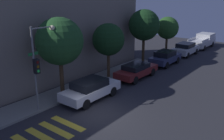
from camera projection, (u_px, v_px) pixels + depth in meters
ground_plane at (100, 115)px, 15.48m from camera, size 60.00×60.00×0.00m
sidewalk at (54, 97)px, 18.05m from camera, size 26.00×2.37×0.14m
building_row at (13, 40)px, 19.68m from camera, size 26.00×6.00×7.44m
crosswalk at (49, 133)px, 13.51m from camera, size 3.12×2.60×0.00m
traffic_light_pole at (40, 58)px, 15.21m from camera, size 2.07×0.56×5.41m
sedan_near_corner at (91, 89)px, 17.59m from camera, size 4.60×1.89×1.48m
sedan_middle at (136, 70)px, 22.09m from camera, size 4.65×1.77×1.32m
sedan_far_end at (165, 57)px, 26.26m from camera, size 4.24×1.81×1.50m
sedan_tail_of_row at (185, 49)px, 30.30m from camera, size 4.30×1.89×1.52m
pickup_truck at (203, 41)px, 34.79m from camera, size 5.56×2.13×1.80m
tree_near_corner at (60, 41)px, 17.12m from camera, size 3.32×3.32×5.76m
tree_midblock at (108, 40)px, 21.32m from camera, size 2.78×2.78×4.86m
tree_far_end at (144, 25)px, 25.50m from camera, size 3.19×3.19×5.74m
tree_behind_truck at (167, 28)px, 29.82m from camera, size 2.67×2.67×4.62m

